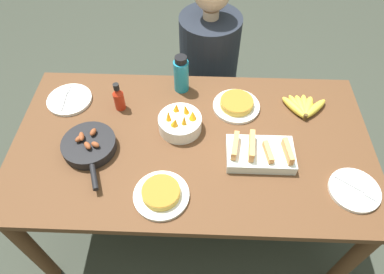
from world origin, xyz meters
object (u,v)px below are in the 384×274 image
at_px(empty_plate_far_left, 70,100).
at_px(fruit_bowl_mango, 180,123).
at_px(empty_plate_near_front, 354,190).
at_px(skillet, 89,146).
at_px(frittata_plate_center, 161,194).
at_px(banana_bunch, 304,107).
at_px(frittata_plate_side, 236,104).
at_px(hot_sauce_bottle, 119,98).
at_px(melon_tray, 260,153).
at_px(person_figure, 208,80).
at_px(water_bottle, 181,74).

relative_size(empty_plate_far_left, fruit_bowl_mango, 1.11).
bearing_deg(empty_plate_near_front, fruit_bowl_mango, 157.06).
bearing_deg(fruit_bowl_mango, skillet, -160.59).
bearing_deg(frittata_plate_center, skillet, 146.62).
relative_size(banana_bunch, fruit_bowl_mango, 1.19).
xyz_separation_m(skillet, frittata_plate_side, (0.67, 0.29, -0.01)).
bearing_deg(hot_sauce_bottle, empty_plate_near_front, -22.72).
distance_m(empty_plate_near_front, empty_plate_far_left, 1.40).
relative_size(melon_tray, frittata_plate_side, 1.27).
xyz_separation_m(frittata_plate_center, frittata_plate_side, (0.33, 0.52, 0.00)).
bearing_deg(person_figure, fruit_bowl_mango, -101.68).
relative_size(fruit_bowl_mango, person_figure, 0.17).
xyz_separation_m(banana_bunch, skillet, (-1.00, -0.28, 0.01)).
bearing_deg(frittata_plate_side, skillet, -156.69).
relative_size(frittata_plate_center, fruit_bowl_mango, 1.13).
height_order(melon_tray, skillet, melon_tray).
xyz_separation_m(skillet, water_bottle, (0.39, 0.42, 0.07)).
bearing_deg(frittata_plate_side, banana_bunch, -1.12).
height_order(frittata_plate_side, water_bottle, water_bottle).
bearing_deg(melon_tray, frittata_plate_center, -153.15).
distance_m(frittata_plate_center, empty_plate_far_left, 0.74).
relative_size(frittata_plate_side, empty_plate_near_front, 1.11).
distance_m(fruit_bowl_mango, person_figure, 0.74).
xyz_separation_m(melon_tray, frittata_plate_center, (-0.42, -0.21, -0.01)).
relative_size(fruit_bowl_mango, water_bottle, 0.99).
relative_size(melon_tray, skillet, 0.83).
relative_size(melon_tray, frittata_plate_center, 1.29).
bearing_deg(frittata_plate_center, banana_bunch, 37.68).
distance_m(banana_bunch, frittata_plate_side, 0.33).
bearing_deg(banana_bunch, water_bottle, 167.83).
distance_m(melon_tray, water_bottle, 0.57).
relative_size(skillet, fruit_bowl_mango, 1.75).
bearing_deg(water_bottle, banana_bunch, -12.17).
xyz_separation_m(banana_bunch, hot_sauce_bottle, (-0.91, -0.02, 0.05)).
bearing_deg(empty_plate_far_left, banana_bunch, -1.01).
bearing_deg(fruit_bowl_mango, hot_sauce_bottle, 157.81).
relative_size(melon_tray, water_bottle, 1.44).
bearing_deg(banana_bunch, skillet, -164.25).
height_order(skillet, person_figure, person_figure).
xyz_separation_m(fruit_bowl_mango, hot_sauce_bottle, (-0.31, 0.12, 0.03)).
distance_m(empty_plate_far_left, fruit_bowl_mango, 0.60).
height_order(frittata_plate_center, hot_sauce_bottle, hot_sauce_bottle).
height_order(frittata_plate_center, water_bottle, water_bottle).
bearing_deg(empty_plate_far_left, frittata_plate_side, -0.96).
height_order(skillet, empty_plate_far_left, skillet).
relative_size(water_bottle, hot_sauce_bottle, 1.31).
distance_m(water_bottle, hot_sauce_bottle, 0.33).
relative_size(frittata_plate_center, hot_sauce_bottle, 1.46).
xyz_separation_m(empty_plate_near_front, person_figure, (-0.60, 0.97, -0.29)).
height_order(melon_tray, frittata_plate_side, melon_tray).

